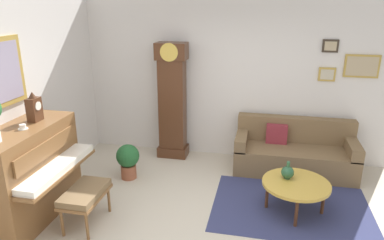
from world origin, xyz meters
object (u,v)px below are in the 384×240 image
at_px(couch, 294,152).
at_px(mantel_clock, 34,108).
at_px(potted_plant, 128,159).
at_px(coffee_table, 296,185).
at_px(piano_bench, 85,195).
at_px(green_jug, 288,172).
at_px(piano, 30,173).
at_px(teacup, 23,127).
at_px(grandfather_clock, 172,104).

height_order(couch, mantel_clock, mantel_clock).
bearing_deg(potted_plant, coffee_table, -9.42).
bearing_deg(potted_plant, mantel_clock, -129.38).
xyz_separation_m(couch, mantel_clock, (-3.35, -1.81, 1.08)).
bearing_deg(piano_bench, green_jug, 20.90).
bearing_deg(piano_bench, piano, 179.18).
height_order(mantel_clock, potted_plant, mantel_clock).
distance_m(piano, couch, 3.96).
relative_size(piano, coffee_table, 1.64).
bearing_deg(teacup, piano, 136.50).
bearing_deg(grandfather_clock, couch, -4.15).
distance_m(grandfather_clock, coffee_table, 2.54).
relative_size(coffee_table, mantel_clock, 2.32).
distance_m(piano_bench, coffee_table, 2.70).
xyz_separation_m(coffee_table, potted_plant, (-2.51, 0.42, -0.07)).
relative_size(coffee_table, green_jug, 3.67).
bearing_deg(potted_plant, piano, -122.85).
xyz_separation_m(piano_bench, grandfather_clock, (0.52, 2.24, 0.56)).
distance_m(piano, potted_plant, 1.51).
bearing_deg(coffee_table, grandfather_clock, 145.46).
bearing_deg(couch, mantel_clock, -151.63).
xyz_separation_m(grandfather_clock, potted_plant, (-0.47, -0.99, -0.64)).
relative_size(couch, green_jug, 7.92).
xyz_separation_m(coffee_table, teacup, (-3.27, -0.87, 0.86)).
bearing_deg(couch, piano_bench, -141.34).
distance_m(mantel_clock, green_jug, 3.38).
relative_size(couch, mantel_clock, 5.00).
xyz_separation_m(grandfather_clock, mantel_clock, (-1.26, -1.96, 0.43)).
bearing_deg(potted_plant, piano_bench, -92.61).
height_order(mantel_clock, teacup, mantel_clock).
xyz_separation_m(grandfather_clock, teacup, (-1.22, -2.27, 0.28)).
distance_m(coffee_table, green_jug, 0.19).
distance_m(piano, coffee_table, 3.42).
relative_size(couch, coffee_table, 2.16).
xyz_separation_m(piano_bench, green_jug, (2.45, 0.94, 0.10)).
bearing_deg(piano_bench, couch, 38.66).
xyz_separation_m(grandfather_clock, coffee_table, (2.04, -1.41, -0.57)).
bearing_deg(green_jug, mantel_clock, -168.37).
bearing_deg(piano, grandfather_clock, 60.42).
relative_size(piano, teacup, 12.41).
height_order(grandfather_clock, mantel_clock, grandfather_clock).
bearing_deg(piano, coffee_table, 14.01).
bearing_deg(potted_plant, couch, 18.16).
relative_size(mantel_clock, teacup, 3.28).
relative_size(couch, teacup, 16.38).
relative_size(piano_bench, mantel_clock, 1.84).
relative_size(piano_bench, couch, 0.37).
bearing_deg(grandfather_clock, mantel_clock, -122.78).
height_order(couch, green_jug, couch).
bearing_deg(teacup, grandfather_clock, 61.67).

